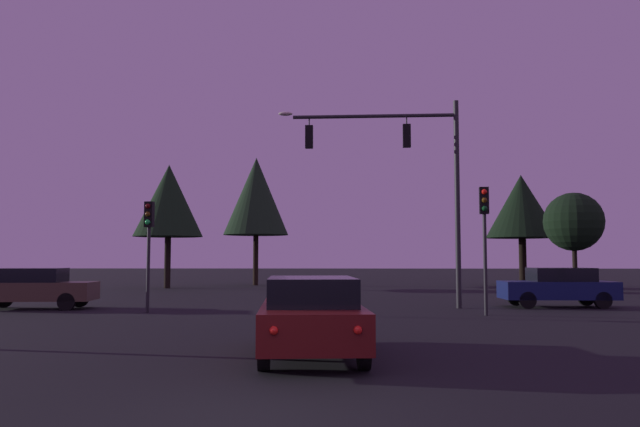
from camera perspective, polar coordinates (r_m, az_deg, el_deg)
name	(u,v)px	position (r m, az deg, el deg)	size (l,w,h in m)	color
ground_plane	(316,295)	(31.90, -0.35, -7.56)	(168.00, 168.00, 0.00)	black
traffic_signal_mast_arm	(408,165)	(24.12, 8.12, 4.49)	(7.02, 0.58, 7.99)	#232326
traffic_light_corner_left	(149,233)	(22.49, -15.58, -1.77)	(0.32, 0.36, 3.89)	#232326
traffic_light_corner_right	(485,224)	(21.24, 14.99, -0.95)	(0.33, 0.37, 4.27)	#232326
car_nearside_lane	(311,315)	(12.03, -0.83, -9.36)	(2.19, 4.75, 1.52)	#4C0F0F
car_crossing_left	(558,287)	(25.70, 21.20, -6.33)	(4.33, 1.84, 1.52)	#0F1947
car_crossing_right	(34,288)	(25.49, -24.98, -6.24)	(4.51, 2.10, 1.52)	#473828
tree_behind_sign	(521,207)	(46.05, 18.16, 0.61)	(5.05, 5.05, 7.84)	black
tree_left_far	(256,196)	(43.85, -5.93, 1.58)	(4.58, 4.58, 9.04)	black
tree_center_horizon	(169,201)	(40.47, -13.84, 1.14)	(4.37, 4.37, 7.88)	black
tree_right_cluster	(574,222)	(40.38, 22.43, -0.73)	(3.55, 3.55, 5.88)	black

